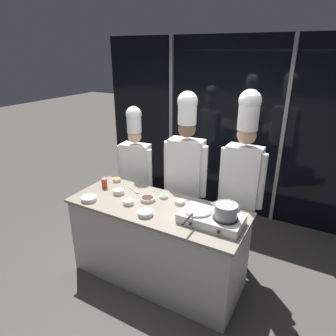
# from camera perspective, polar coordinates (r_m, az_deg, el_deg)

# --- Properties ---
(ground_plane) EXTENTS (24.00, 24.00, 0.00)m
(ground_plane) POSITION_cam_1_polar(r_m,az_deg,el_deg) (3.76, -1.98, -19.85)
(ground_plane) COLOR #47423D
(window_wall_back) EXTENTS (4.22, 0.09, 2.70)m
(window_wall_back) POSITION_cam_1_polar(r_m,az_deg,el_deg) (4.77, 10.42, 7.48)
(window_wall_back) COLOR black
(window_wall_back) RESTS_ON ground_plane
(demo_counter) EXTENTS (1.95, 0.77, 0.94)m
(demo_counter) POSITION_cam_1_polar(r_m,az_deg,el_deg) (3.47, -2.09, -14.03)
(demo_counter) COLOR beige
(demo_counter) RESTS_ON ground_plane
(portable_stove) EXTENTS (0.60, 0.34, 0.11)m
(portable_stove) POSITION_cam_1_polar(r_m,az_deg,el_deg) (2.92, 8.22, -9.54)
(portable_stove) COLOR silver
(portable_stove) RESTS_ON demo_counter
(frying_pan) EXTENTS (0.28, 0.48, 0.04)m
(frying_pan) POSITION_cam_1_polar(r_m,az_deg,el_deg) (2.93, 5.73, -7.75)
(frying_pan) COLOR #ADAFB5
(frying_pan) RESTS_ON portable_stove
(stock_pot) EXTENTS (0.25, 0.22, 0.14)m
(stock_pot) POSITION_cam_1_polar(r_m,az_deg,el_deg) (2.82, 10.98, -7.98)
(stock_pot) COLOR #93969B
(stock_pot) RESTS_ON portable_stove
(squeeze_bottle_chili) EXTENTS (0.07, 0.07, 0.15)m
(squeeze_bottle_chili) POSITION_cam_1_polar(r_m,az_deg,el_deg) (3.67, -12.03, -2.69)
(squeeze_bottle_chili) COLOR red
(squeeze_bottle_chili) RESTS_ON demo_counter
(prep_bowl_chicken) EXTENTS (0.13, 0.13, 0.05)m
(prep_bowl_chicken) POSITION_cam_1_polar(r_m,az_deg,el_deg) (3.51, -9.43, -4.40)
(prep_bowl_chicken) COLOR silver
(prep_bowl_chicken) RESTS_ON demo_counter
(prep_bowl_noodles) EXTENTS (0.11, 0.11, 0.04)m
(prep_bowl_noodles) POSITION_cam_1_polar(r_m,az_deg,el_deg) (3.25, 2.22, -6.42)
(prep_bowl_noodles) COLOR silver
(prep_bowl_noodles) RESTS_ON demo_counter
(prep_bowl_onion) EXTENTS (0.17, 0.17, 0.05)m
(prep_bowl_onion) POSITION_cam_1_polar(r_m,az_deg,el_deg) (3.43, -14.87, -5.60)
(prep_bowl_onion) COLOR silver
(prep_bowl_onion) RESTS_ON demo_counter
(prep_bowl_ginger) EXTENTS (0.16, 0.16, 0.05)m
(prep_bowl_ginger) POSITION_cam_1_polar(r_m,az_deg,el_deg) (3.04, -4.35, -8.53)
(prep_bowl_ginger) COLOR silver
(prep_bowl_ginger) RESTS_ON demo_counter
(prep_bowl_scallions) EXTENTS (0.10, 0.10, 0.03)m
(prep_bowl_scallions) POSITION_cam_1_polar(r_m,az_deg,el_deg) (3.37, -0.84, -5.41)
(prep_bowl_scallions) COLOR silver
(prep_bowl_scallions) RESTS_ON demo_counter
(prep_bowl_rice) EXTENTS (0.12, 0.12, 0.05)m
(prep_bowl_rice) POSITION_cam_1_polar(r_m,az_deg,el_deg) (3.27, -7.56, -6.42)
(prep_bowl_rice) COLOR silver
(prep_bowl_rice) RESTS_ON demo_counter
(prep_bowl_soy_glaze) EXTENTS (0.17, 0.17, 0.04)m
(prep_bowl_soy_glaze) POSITION_cam_1_polar(r_m,az_deg,el_deg) (3.32, -3.93, -5.84)
(prep_bowl_soy_glaze) COLOR silver
(prep_bowl_soy_glaze) RESTS_ON demo_counter
(prep_bowl_carrots) EXTENTS (0.10, 0.10, 0.04)m
(prep_bowl_carrots) POSITION_cam_1_polar(r_m,az_deg,el_deg) (3.83, -9.76, -2.19)
(prep_bowl_carrots) COLOR silver
(prep_bowl_carrots) RESTS_ON demo_counter
(serving_spoon_slotted) EXTENTS (0.20, 0.10, 0.02)m
(serving_spoon_slotted) POSITION_cam_1_polar(r_m,az_deg,el_deg) (3.53, -6.22, -4.45)
(serving_spoon_slotted) COLOR #B2B5BA
(serving_spoon_slotted) RESTS_ON demo_counter
(chef_head) EXTENTS (0.50, 0.24, 1.83)m
(chef_head) POSITION_cam_1_polar(r_m,az_deg,el_deg) (4.03, -6.17, 0.84)
(chef_head) COLOR #232326
(chef_head) RESTS_ON ground_plane
(chef_sous) EXTENTS (0.54, 0.25, 2.07)m
(chef_sous) POSITION_cam_1_polar(r_m,az_deg,el_deg) (3.57, 3.45, 0.87)
(chef_sous) COLOR #4C4C51
(chef_sous) RESTS_ON ground_plane
(chef_line) EXTENTS (0.51, 0.23, 2.13)m
(chef_line) POSITION_cam_1_polar(r_m,az_deg,el_deg) (3.36, 14.13, -0.15)
(chef_line) COLOR #2D3856
(chef_line) RESTS_ON ground_plane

